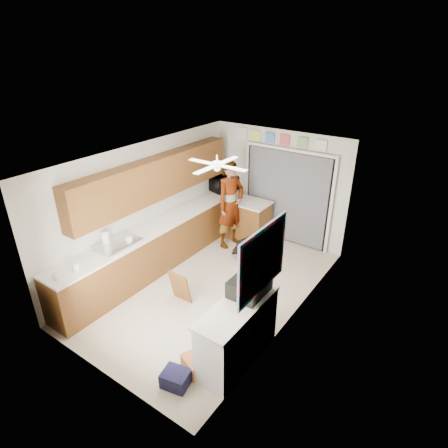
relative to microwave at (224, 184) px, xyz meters
The scene contains 41 objects.
floor 2.82m from the microwave, 60.16° to the right, with size 5.00×5.00×0.00m, color beige.
ceiling 2.94m from the microwave, 60.16° to the right, with size 5.00×5.00×0.00m, color white.
wall_back 1.32m from the microwave, 10.96° to the left, with size 3.20×3.20×0.00m, color silver.
wall_front 4.92m from the microwave, 74.80° to the right, with size 3.20×3.20×0.00m, color silver.
wall_left 2.28m from the microwave, 97.83° to the right, with size 5.00×5.00×0.00m, color silver.
wall_right 3.67m from the microwave, 37.90° to the right, with size 5.00×5.00×0.00m, color silver.
left_base_cabinets 2.34m from the microwave, 90.24° to the right, with size 0.60×4.80×0.90m, color brown.
left_countertop 2.26m from the microwave, 89.98° to the right, with size 0.62×4.80×0.04m, color white.
upper_cabinets 2.17m from the microwave, 94.16° to the right, with size 0.32×4.00×0.80m, color brown.
sink_basin 3.25m from the microwave, 89.99° to the right, with size 0.50×0.76×0.06m, color silver.
faucet 3.26m from the microwave, 93.33° to the right, with size 0.03×0.03×0.22m, color silver.
peninsula_base 1.06m from the microwave, 17.54° to the right, with size 1.00×0.60×0.90m, color brown.
peninsula_top 0.85m from the microwave, 17.54° to the right, with size 1.04×0.64×0.04m, color white.
back_opening_recess 1.56m from the microwave, ahead, with size 2.00×0.06×2.10m, color black.
curtain_panel 1.55m from the microwave, ahead, with size 1.90×0.03×2.05m, color slate.
door_trim_left 0.56m from the microwave, 20.05° to the left, with size 0.06×0.04×2.10m, color white.
door_trim_right 2.57m from the microwave, ahead, with size 0.06×0.04×2.10m, color white.
door_trim_head 1.85m from the microwave, ahead, with size 2.10×0.04×0.06m, color white.
header_frame_0 1.39m from the microwave, 17.67° to the left, with size 0.22×0.02×0.22m, color #F1FB53.
header_frame_1 1.60m from the microwave, 11.94° to the left, with size 0.22×0.02×0.22m, color #5286DC.
header_frame_2 1.84m from the microwave, ahead, with size 0.22×0.02×0.22m, color #D34F56.
header_frame_3 2.16m from the microwave, ahead, with size 0.22×0.02×0.22m, color #7CB265.
header_frame_4 2.50m from the microwave, ahead, with size 0.22×0.02×0.22m, color white.
route66_sign 1.26m from the microwave, 32.85° to the left, with size 0.22×0.02×0.26m, color silver.
right_counter_base 4.39m from the microwave, 52.57° to the right, with size 0.50×1.40×0.90m, color white.
right_counter_top 4.34m from the microwave, 52.67° to the right, with size 0.54×1.44×0.04m, color white.
abstract_painting 4.37m from the microwave, 48.55° to the right, with size 0.03×1.15×0.95m, color #FA5C84.
ceiling_fan 2.71m from the microwave, 57.80° to the right, with size 1.14×1.14×0.24m, color white.
microwave is the anchor object (origin of this frame).
cup 3.06m from the microwave, 88.79° to the right, with size 0.13×0.13×0.10m, color white.
jar_a 4.17m from the microwave, 88.61° to the right, with size 0.10×0.10×0.14m, color silver.
jar_b 4.50m from the microwave, 89.31° to the right, with size 0.07×0.07×0.11m, color silver.
paper_towel_roll 3.37m from the microwave, 92.84° to the right, with size 0.13×0.13×0.27m, color white.
suitcase 4.06m from the microwave, 50.00° to the right, with size 0.44×0.59×0.25m, color black.
suitcase_rim 4.06m from the microwave, 50.00° to the right, with size 0.44×0.58×0.02m, color yellow.
suitcase_lid 3.85m from the microwave, 47.22° to the right, with size 0.42×0.03×0.50m, color black.
cardboard_box 4.70m from the microwave, 60.11° to the right, with size 0.36×0.27×0.23m, color #9C5231.
navy_crate 4.96m from the microwave, 62.70° to the right, with size 0.36×0.30×0.22m, color black.
cabinet_door_panel 3.22m from the microwave, 69.36° to the right, with size 0.41×0.03×0.61m, color brown.
man 0.97m from the microwave, 46.73° to the right, with size 0.72×0.47×1.97m, color white.
dog 1.73m from the microwave, 36.39° to the right, with size 0.22×0.52×0.41m, color black.
Camera 1 is at (3.51, -4.62, 4.17)m, focal length 30.00 mm.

